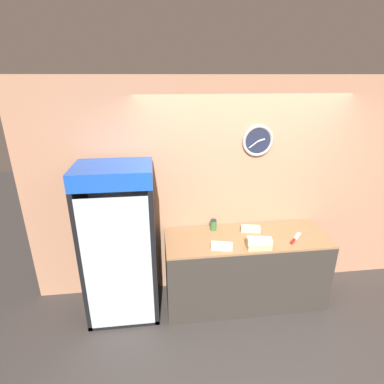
{
  "coord_description": "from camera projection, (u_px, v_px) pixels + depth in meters",
  "views": [
    {
      "loc": [
        -1.02,
        -2.11,
        2.69
      ],
      "look_at": [
        -0.66,
        0.85,
        1.52
      ],
      "focal_mm": 28.0,
      "sensor_mm": 36.0,
      "label": 1
    }
  ],
  "objects": [
    {
      "name": "sandwich_stack_middle",
      "position": [
        260.0,
        241.0,
        3.28
      ],
      "size": [
        0.28,
        0.16,
        0.06
      ],
      "color": "beige",
      "rests_on": "sandwich_stack_bottom"
    },
    {
      "name": "beverage_cooler",
      "position": [
        120.0,
        234.0,
        3.39
      ],
      "size": [
        0.8,
        0.67,
        1.84
      ],
      "color": "black",
      "rests_on": "ground_plane"
    },
    {
      "name": "chefs_knife",
      "position": [
        294.0,
        239.0,
        3.48
      ],
      "size": [
        0.24,
        0.27,
        0.02
      ],
      "color": "silver",
      "rests_on": "prep_counter"
    },
    {
      "name": "wall_back",
      "position": [
        240.0,
        190.0,
        3.74
      ],
      "size": [
        5.2,
        0.1,
        2.7
      ],
      "color": "#AD7A5B",
      "rests_on": "ground_plane"
    },
    {
      "name": "sandwich_flat_right",
      "position": [
        251.0,
        229.0,
        3.67
      ],
      "size": [
        0.25,
        0.15,
        0.06
      ],
      "color": "beige",
      "rests_on": "prep_counter"
    },
    {
      "name": "ground_plane",
      "position": [
        266.0,
        358.0,
        3.05
      ],
      "size": [
        14.0,
        14.0,
        0.0
      ],
      "primitive_type": "plane",
      "color": "#383330"
    },
    {
      "name": "sandwich_flat_left",
      "position": [
        222.0,
        246.0,
        3.3
      ],
      "size": [
        0.26,
        0.17,
        0.05
      ],
      "color": "beige",
      "rests_on": "prep_counter"
    },
    {
      "name": "condiment_jar",
      "position": [
        213.0,
        225.0,
        3.69
      ],
      "size": [
        0.08,
        0.08,
        0.14
      ],
      "color": "#336B38",
      "rests_on": "prep_counter"
    },
    {
      "name": "sandwich_stack_bottom",
      "position": [
        259.0,
        246.0,
        3.3
      ],
      "size": [
        0.27,
        0.13,
        0.06
      ],
      "color": "tan",
      "rests_on": "prep_counter"
    },
    {
      "name": "prep_counter",
      "position": [
        244.0,
        269.0,
        3.71
      ],
      "size": [
        1.93,
        0.68,
        0.9
      ],
      "color": "#332D28",
      "rests_on": "ground_plane"
    }
  ]
}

